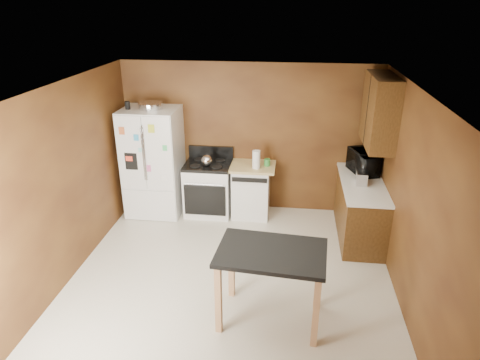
% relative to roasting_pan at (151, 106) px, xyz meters
% --- Properties ---
extents(floor, '(4.50, 4.50, 0.00)m').
position_rel_roasting_pan_xyz_m(floor, '(1.52, -1.89, -1.85)').
color(floor, beige).
rests_on(floor, ground).
extents(ceiling, '(4.50, 4.50, 0.00)m').
position_rel_roasting_pan_xyz_m(ceiling, '(1.52, -1.89, 0.65)').
color(ceiling, white).
rests_on(ceiling, ground).
extents(wall_back, '(4.20, 0.00, 4.20)m').
position_rel_roasting_pan_xyz_m(wall_back, '(1.52, 0.36, -0.60)').
color(wall_back, brown).
rests_on(wall_back, ground).
extents(wall_front, '(4.20, 0.00, 4.20)m').
position_rel_roasting_pan_xyz_m(wall_front, '(1.52, -4.14, -0.60)').
color(wall_front, brown).
rests_on(wall_front, ground).
extents(wall_left, '(0.00, 4.50, 4.50)m').
position_rel_roasting_pan_xyz_m(wall_left, '(-0.58, -1.89, -0.60)').
color(wall_left, brown).
rests_on(wall_left, ground).
extents(wall_right, '(0.00, 4.50, 4.50)m').
position_rel_roasting_pan_xyz_m(wall_right, '(3.62, -1.89, -0.60)').
color(wall_right, brown).
rests_on(wall_right, ground).
extents(roasting_pan, '(0.39, 0.39, 0.10)m').
position_rel_roasting_pan_xyz_m(roasting_pan, '(0.00, 0.00, 0.00)').
color(roasting_pan, silver).
rests_on(roasting_pan, refrigerator).
extents(pen_cup, '(0.08, 0.08, 0.12)m').
position_rel_roasting_pan_xyz_m(pen_cup, '(-0.35, -0.09, 0.01)').
color(pen_cup, black).
rests_on(pen_cup, refrigerator).
extents(kettle, '(0.18, 0.18, 0.18)m').
position_rel_roasting_pan_xyz_m(kettle, '(0.89, -0.08, -0.86)').
color(kettle, silver).
rests_on(kettle, gas_range).
extents(paper_towel, '(0.13, 0.13, 0.29)m').
position_rel_roasting_pan_xyz_m(paper_towel, '(1.69, -0.05, -0.81)').
color(paper_towel, white).
rests_on(paper_towel, dishwasher).
extents(green_canister, '(0.13, 0.13, 0.11)m').
position_rel_roasting_pan_xyz_m(green_canister, '(1.86, 0.08, -0.90)').
color(green_canister, green).
rests_on(green_canister, dishwasher).
extents(toaster, '(0.17, 0.26, 0.18)m').
position_rel_roasting_pan_xyz_m(toaster, '(3.28, -0.50, -0.86)').
color(toaster, silver).
rests_on(toaster, right_cabinets).
extents(microwave, '(0.55, 0.67, 0.32)m').
position_rel_roasting_pan_xyz_m(microwave, '(3.36, -0.05, -0.79)').
color(microwave, black).
rests_on(microwave, right_cabinets).
extents(refrigerator, '(0.90, 0.80, 1.80)m').
position_rel_roasting_pan_xyz_m(refrigerator, '(-0.03, -0.03, -0.95)').
color(refrigerator, white).
rests_on(refrigerator, ground).
extents(gas_range, '(0.76, 0.68, 1.10)m').
position_rel_roasting_pan_xyz_m(gas_range, '(0.88, 0.03, -1.39)').
color(gas_range, white).
rests_on(gas_range, ground).
extents(dishwasher, '(0.78, 0.63, 0.89)m').
position_rel_roasting_pan_xyz_m(dishwasher, '(1.60, 0.06, -1.40)').
color(dishwasher, white).
rests_on(dishwasher, ground).
extents(right_cabinets, '(0.63, 1.58, 2.45)m').
position_rel_roasting_pan_xyz_m(right_cabinets, '(3.36, -0.41, -0.94)').
color(right_cabinets, brown).
rests_on(right_cabinets, ground).
extents(island, '(1.23, 0.88, 0.91)m').
position_rel_roasting_pan_xyz_m(island, '(2.08, -2.50, -1.08)').
color(island, black).
rests_on(island, ground).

